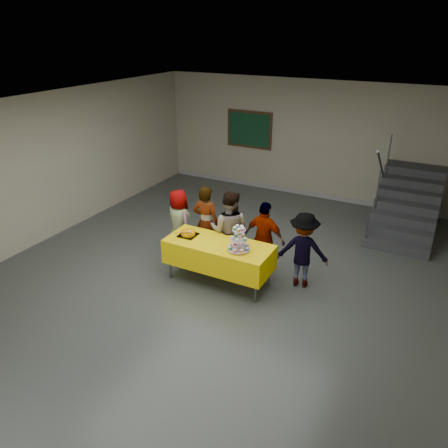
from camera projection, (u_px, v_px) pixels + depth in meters
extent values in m
plane|color=#4C514C|center=(213.00, 282.00, 7.81)|extent=(10.00, 10.00, 0.00)
cube|color=#AFA78D|center=(307.00, 140.00, 11.21)|extent=(8.00, 0.04, 3.00)
cube|color=#AFA78D|center=(41.00, 170.00, 8.88)|extent=(0.04, 10.00, 3.00)
cube|color=silver|center=(211.00, 112.00, 6.56)|extent=(8.00, 10.00, 0.04)
cube|color=#999999|center=(303.00, 192.00, 11.79)|extent=(7.90, 0.03, 0.12)
cylinder|color=#595960|center=(170.00, 260.00, 7.80)|extent=(0.04, 0.04, 0.73)
cylinder|color=#595960|center=(256.00, 283.00, 7.09)|extent=(0.04, 0.04, 0.73)
cylinder|color=#595960|center=(187.00, 246.00, 8.26)|extent=(0.04, 0.04, 0.73)
cylinder|color=#595960|center=(269.00, 267.00, 7.55)|extent=(0.04, 0.04, 0.73)
cube|color=#595960|center=(219.00, 245.00, 7.52)|extent=(1.80, 0.70, 0.02)
cube|color=yellow|center=(219.00, 254.00, 7.60)|extent=(1.88, 0.78, 0.44)
cylinder|color=silver|center=(239.00, 250.00, 7.26)|extent=(0.18, 0.18, 0.01)
cylinder|color=silver|center=(239.00, 239.00, 7.18)|extent=(0.02, 0.02, 0.42)
cylinder|color=silver|center=(239.00, 249.00, 7.25)|extent=(0.38, 0.38, 0.01)
cylinder|color=silver|center=(239.00, 240.00, 7.18)|extent=(0.30, 0.30, 0.01)
cylinder|color=silver|center=(239.00, 230.00, 7.11)|extent=(0.22, 0.22, 0.01)
cube|color=black|center=(188.00, 235.00, 7.77)|extent=(0.30, 0.30, 0.02)
cylinder|color=#FC9F00|center=(188.00, 233.00, 7.75)|extent=(0.25, 0.25, 0.07)
ellipsoid|color=#FC9F00|center=(188.00, 231.00, 7.74)|extent=(0.25, 0.25, 0.05)
ellipsoid|color=white|center=(189.00, 231.00, 7.68)|extent=(0.08, 0.08, 0.02)
cube|color=silver|center=(183.00, 233.00, 7.64)|extent=(0.30, 0.16, 0.04)
imported|color=slate|center=(179.00, 222.00, 8.53)|extent=(0.77, 0.66, 1.34)
imported|color=slate|center=(206.00, 223.00, 8.34)|extent=(0.56, 0.38, 1.48)
imported|color=slate|center=(229.00, 230.00, 8.01)|extent=(0.85, 0.73, 1.52)
imported|color=slate|center=(265.00, 238.00, 7.86)|extent=(0.84, 0.44, 1.38)
imported|color=slate|center=(303.00, 250.00, 7.46)|extent=(0.97, 0.68, 1.36)
cube|color=#424447|center=(395.00, 247.00, 8.84)|extent=(1.30, 0.30, 0.18)
cube|color=#424447|center=(398.00, 237.00, 9.05)|extent=(1.30, 0.30, 0.36)
cube|color=#424447|center=(401.00, 228.00, 9.25)|extent=(1.30, 0.30, 0.54)
cube|color=#424447|center=(404.00, 219.00, 9.45)|extent=(1.30, 0.30, 0.72)
cube|color=#424447|center=(406.00, 210.00, 9.66)|extent=(1.30, 0.30, 0.90)
cube|color=#424447|center=(408.00, 202.00, 9.86)|extent=(1.30, 0.30, 1.08)
cube|color=#424447|center=(411.00, 194.00, 10.07)|extent=(1.30, 0.30, 1.26)
cube|color=#424447|center=(412.00, 190.00, 10.31)|extent=(1.30, 0.30, 1.26)
cylinder|color=#595960|center=(367.00, 226.00, 8.91)|extent=(0.04, 0.04, 0.90)
cylinder|color=#595960|center=(378.00, 189.00, 9.32)|extent=(0.04, 0.04, 0.90)
cylinder|color=#595960|center=(389.00, 154.00, 9.82)|extent=(0.04, 0.04, 0.90)
cylinder|color=#595960|center=(382.00, 168.00, 9.18)|extent=(0.04, 1.85, 1.20)
cube|color=#472B16|center=(249.00, 130.00, 11.83)|extent=(1.30, 0.04, 1.00)
cube|color=#154325|center=(249.00, 130.00, 11.81)|extent=(1.18, 0.02, 0.88)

